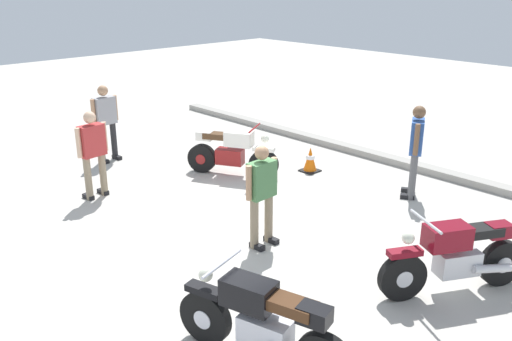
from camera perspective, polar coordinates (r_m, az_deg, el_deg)
ground_plane at (r=9.30m, az=-2.82°, el=-5.32°), size 40.00×40.00×0.00m
curb_edge at (r=12.54m, az=13.26°, el=1.28°), size 14.00×0.30×0.15m
motorcycle_maroon_cruiser at (r=7.57m, az=20.08°, el=-8.38°), size 1.12×1.88×1.09m
motorcycle_black_cruiser at (r=5.91m, az=0.62°, el=-15.55°), size 2.05×0.80×1.09m
motorcycle_cream_vintage at (r=11.25m, az=-2.55°, el=1.88°), size 1.78×1.09×1.07m
person_in_red_shirt at (r=10.39m, az=-16.62°, el=2.10°), size 0.35×0.64×1.64m
person_in_blue_shirt at (r=10.41m, az=16.30°, el=2.54°), size 0.49×0.62×1.73m
person_in_green_shirt at (r=8.17m, az=0.60°, el=-2.09°), size 0.31×0.63×1.59m
person_in_gray_shirt at (r=12.47m, az=-15.41°, el=5.26°), size 0.34×0.66×1.69m
traffic_cone at (r=11.58m, az=5.66°, el=1.14°), size 0.36×0.36×0.53m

